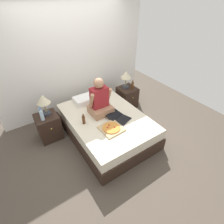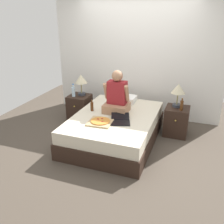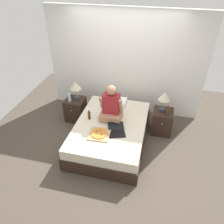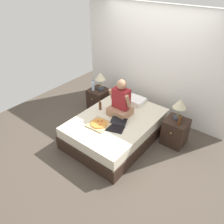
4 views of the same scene
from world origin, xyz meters
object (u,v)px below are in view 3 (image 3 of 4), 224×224
object	(u,v)px
lamp_on_left_nightstand	(75,87)
beer_bottle	(167,111)
nightstand_left	(76,109)
person_seated	(111,107)
bed	(111,133)
beer_bottle_on_bed	(89,115)
nightstand_right	(162,122)
lamp_on_right_nightstand	(164,97)
laptop	(117,131)
pizza_box	(99,134)
water_bottle	(69,97)

from	to	relation	value
lamp_on_left_nightstand	beer_bottle	distance (m)	2.13
beer_bottle	nightstand_left	bearing A→B (deg)	177.34
beer_bottle	person_seated	xyz separation A→B (m)	(-1.14, -0.34, 0.13)
person_seated	bed	bearing A→B (deg)	-80.71
beer_bottle_on_bed	nightstand_right	bearing A→B (deg)	20.53
bed	beer_bottle	size ratio (longest dim) A/B	8.85
beer_bottle	beer_bottle_on_bed	xyz separation A→B (m)	(-1.59, -0.47, -0.06)
lamp_on_right_nightstand	bed	bearing A→B (deg)	-146.59
bed	beer_bottle_on_bed	size ratio (longest dim) A/B	9.25
bed	laptop	xyz separation A→B (m)	(0.18, -0.24, 0.27)
lamp_on_right_nightstand	laptop	world-z (taller)	lamp_on_right_nightstand
laptop	beer_bottle	bearing A→B (deg)	38.92
person_seated	pizza_box	xyz separation A→B (m)	(-0.10, -0.57, -0.27)
beer_bottle_on_bed	water_bottle	bearing A→B (deg)	143.30
lamp_on_left_nightstand	water_bottle	world-z (taller)	lamp_on_left_nightstand
pizza_box	person_seated	bearing A→B (deg)	80.23
beer_bottle_on_bed	person_seated	bearing A→B (deg)	16.05
nightstand_left	water_bottle	xyz separation A→B (m)	(-0.08, -0.09, 0.39)
pizza_box	water_bottle	bearing A→B (deg)	137.30
laptop	beer_bottle_on_bed	bearing A→B (deg)	156.64
lamp_on_right_nightstand	beer_bottle	xyz separation A→B (m)	(0.10, -0.15, -0.23)
pizza_box	beer_bottle_on_bed	bearing A→B (deg)	128.74
lamp_on_left_nightstand	person_seated	world-z (taller)	person_seated
nightstand_left	laptop	distance (m)	1.51
lamp_on_right_nightstand	beer_bottle	distance (m)	0.29
beer_bottle	person_seated	size ratio (longest dim) A/B	0.29
person_seated	laptop	distance (m)	0.53
nightstand_right	bed	bearing A→B (deg)	-149.36
beer_bottle_on_bed	lamp_on_left_nightstand	bearing A→B (deg)	130.16
beer_bottle	nightstand_right	bearing A→B (deg)	125.01
bed	person_seated	size ratio (longest dim) A/B	2.61
lamp_on_right_nightstand	beer_bottle	bearing A→B (deg)	-56.31
bed	pizza_box	bearing A→B (deg)	-107.97
nightstand_right	pizza_box	distance (m)	1.56
lamp_on_left_nightstand	nightstand_right	xyz separation A→B (m)	(2.04, -0.05, -0.61)
nightstand_left	nightstand_right	world-z (taller)	same
water_bottle	beer_bottle	world-z (taller)	water_bottle
lamp_on_right_nightstand	nightstand_left	bearing A→B (deg)	-178.60
bed	laptop	distance (m)	0.40
beer_bottle	laptop	bearing A→B (deg)	-141.08
beer_bottle_on_bed	beer_bottle	bearing A→B (deg)	16.44
water_bottle	pizza_box	xyz separation A→B (m)	(0.99, -0.92, -0.15)
water_bottle	lamp_on_right_nightstand	distance (m)	2.15
bed	beer_bottle_on_bed	world-z (taller)	beer_bottle_on_bed
bed	beer_bottle_on_bed	distance (m)	0.59
water_bottle	nightstand_left	bearing A→B (deg)	48.35
lamp_on_right_nightstand	person_seated	size ratio (longest dim) A/B	0.58
beer_bottle	pizza_box	size ratio (longest dim) A/B	0.54
lamp_on_right_nightstand	beer_bottle_on_bed	world-z (taller)	lamp_on_right_nightstand
laptop	beer_bottle_on_bed	size ratio (longest dim) A/B	2.25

